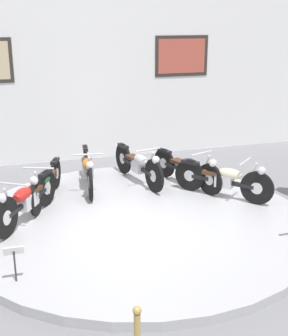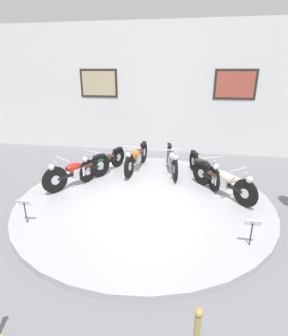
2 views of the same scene
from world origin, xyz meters
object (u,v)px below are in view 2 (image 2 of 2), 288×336
at_px(motorcycle_cream, 223,180).
at_px(info_placard_front_left, 24,206).
at_px(motorcycle_green, 103,162).
at_px(motorcycle_black, 204,167).
at_px(motorcycle_silver, 172,159).
at_px(motorcycle_red, 77,170).
at_px(info_placard_front_centre, 252,226).
at_px(motorcycle_orange, 136,157).

bearing_deg(motorcycle_cream, info_placard_front_left, -154.19).
relative_size(motorcycle_green, motorcycle_black, 0.99).
bearing_deg(motorcycle_silver, motorcycle_red, -150.93).
relative_size(motorcycle_red, motorcycle_green, 0.93).
height_order(motorcycle_green, motorcycle_silver, motorcycle_silver).
distance_m(motorcycle_red, motorcycle_silver, 2.67).
bearing_deg(info_placard_front_left, motorcycle_green, 75.79).
height_order(motorcycle_cream, info_placard_front_centre, motorcycle_cream).
bearing_deg(info_placard_front_left, motorcycle_red, 81.72).
bearing_deg(motorcycle_silver, motorcycle_green, -165.73).
distance_m(motorcycle_orange, motorcycle_cream, 2.67).
distance_m(motorcycle_red, motorcycle_green, 0.90).
bearing_deg(motorcycle_green, motorcycle_black, 0.01).
height_order(motorcycle_orange, info_placard_front_left, motorcycle_orange).
bearing_deg(motorcycle_green, motorcycle_orange, 29.27).
bearing_deg(motorcycle_red, motorcycle_black, 14.14).
height_order(motorcycle_orange, motorcycle_black, motorcycle_orange).
bearing_deg(motorcycle_red, info_placard_front_centre, -25.83).
relative_size(motorcycle_orange, info_placard_front_left, 3.94).
xyz_separation_m(motorcycle_green, info_placard_front_left, (-0.68, -2.69, -0.00)).
distance_m(motorcycle_red, motorcycle_cream, 3.62).
distance_m(motorcycle_silver, motorcycle_black, 1.00).
relative_size(motorcycle_cream, info_placard_front_centre, 2.99).
bearing_deg(info_placard_front_left, motorcycle_orange, 63.91).
height_order(motorcycle_black, info_placard_front_centre, motorcycle_black).
bearing_deg(info_placard_front_centre, motorcycle_cream, 98.10).
bearing_deg(motorcycle_red, motorcycle_orange, 45.34).
relative_size(motorcycle_black, motorcycle_cream, 1.22).
bearing_deg(info_placard_front_left, motorcycle_silver, 50.64).
relative_size(motorcycle_silver, motorcycle_cream, 1.29).
bearing_deg(motorcycle_red, motorcycle_green, 63.23).
height_order(motorcycle_green, motorcycle_orange, motorcycle_orange).
distance_m(motorcycle_cream, info_placard_front_centre, 1.90).
height_order(motorcycle_green, motorcycle_cream, motorcycle_cream).
bearing_deg(motorcycle_green, info_placard_front_centre, -37.69).
height_order(motorcycle_red, motorcycle_cream, motorcycle_red).
bearing_deg(motorcycle_silver, info_placard_front_left, -129.36).
bearing_deg(motorcycle_orange, motorcycle_red, -134.66).
bearing_deg(info_placard_front_centre, motorcycle_green, 142.31).
bearing_deg(motorcycle_green, info_placard_front_left, -104.21).
distance_m(motorcycle_green, motorcycle_cream, 3.31).
height_order(motorcycle_orange, motorcycle_silver, motorcycle_orange).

